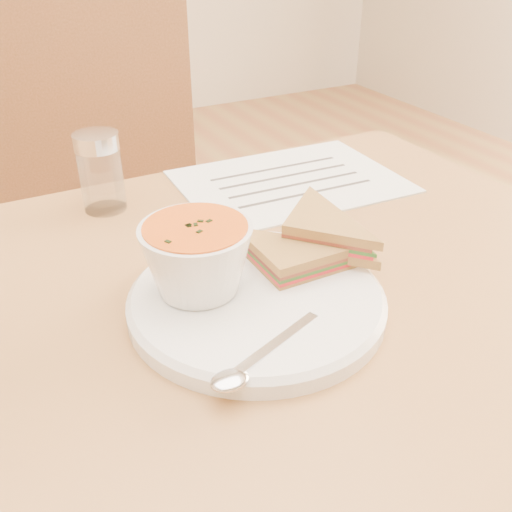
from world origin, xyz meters
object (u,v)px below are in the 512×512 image
soup_bowl (197,262)px  condiment_shaker (101,172)px  dining_table (230,507)px  plate (257,301)px  chair_far (109,277)px

soup_bowl → condiment_shaker: 0.28m
dining_table → condiment_shaker: bearing=102.0°
condiment_shaker → plate: bearing=-76.2°
dining_table → chair_far: (-0.02, 0.48, 0.12)m
soup_bowl → condiment_shaker: size_ratio=1.04×
dining_table → soup_bowl: soup_bowl is taller
chair_far → condiment_shaker: 0.38m
plate → condiment_shaker: bearing=103.8°
dining_table → condiment_shaker: 0.51m
chair_far → plate: 0.59m
chair_far → plate: size_ratio=3.71×
soup_bowl → dining_table: bearing=20.0°
chair_far → soup_bowl: bearing=99.4°
chair_far → dining_table: bearing=103.2°
soup_bowl → condiment_shaker: condiment_shaker is taller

